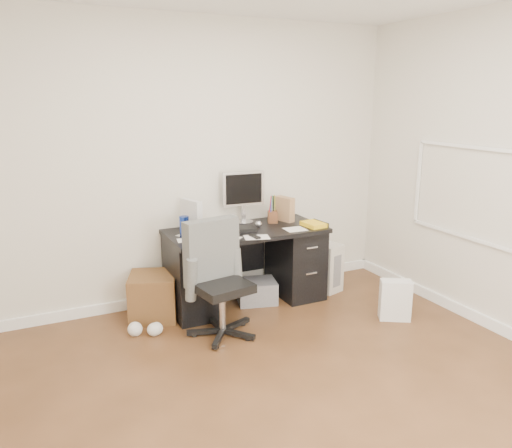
{
  "coord_description": "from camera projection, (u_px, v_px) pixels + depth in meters",
  "views": [
    {
      "loc": [
        -1.58,
        -2.53,
        1.98
      ],
      "look_at": [
        0.19,
        1.2,
        0.92
      ],
      "focal_mm": 35.0,
      "sensor_mm": 36.0,
      "label": 1
    }
  ],
  "objects": [
    {
      "name": "pen_cup",
      "position": [
        273.0,
        209.0,
        4.96
      ],
      "size": [
        0.15,
        0.15,
        0.27
      ],
      "primitive_type": null,
      "rotation": [
        0.0,
        0.0,
        -0.37
      ],
      "color": "#593019",
      "rests_on": "desk"
    },
    {
      "name": "shopping_bag",
      "position": [
        395.0,
        300.0,
        4.52
      ],
      "size": [
        0.33,
        0.31,
        0.37
      ],
      "primitive_type": "cube",
      "rotation": [
        0.0,
        0.0,
        -0.53
      ],
      "color": "silver",
      "rests_on": "ground"
    },
    {
      "name": "loose_papers",
      "position": [
        228.0,
        233.0,
        4.61
      ],
      "size": [
        1.1,
        0.6,
        0.0
      ],
      "primitive_type": null,
      "color": "silver",
      "rests_on": "desk"
    },
    {
      "name": "office_chair",
      "position": [
        222.0,
        280.0,
        4.15
      ],
      "size": [
        0.64,
        0.64,
        0.98
      ],
      "primitive_type": null,
      "rotation": [
        0.0,
        0.0,
        0.17
      ],
      "color": "#4E514E",
      "rests_on": "ground"
    },
    {
      "name": "ground",
      "position": [
        307.0,
        399.0,
        3.36
      ],
      "size": [
        4.0,
        4.0,
        0.0
      ],
      "primitive_type": "plane",
      "color": "#482C17",
      "rests_on": "ground"
    },
    {
      "name": "lcd_monitor",
      "position": [
        243.0,
        197.0,
        4.91
      ],
      "size": [
        0.44,
        0.27,
        0.53
      ],
      "primitive_type": null,
      "rotation": [
        0.0,
        0.0,
        -0.07
      ],
      "color": "#BBBABF",
      "rests_on": "desk"
    },
    {
      "name": "magazine_file",
      "position": [
        285.0,
        209.0,
        5.03
      ],
      "size": [
        0.16,
        0.23,
        0.24
      ],
      "primitive_type": "cube",
      "rotation": [
        0.0,
        0.0,
        0.31
      ],
      "color": "#A4754F",
      "rests_on": "desk"
    },
    {
      "name": "pc_tower",
      "position": [
        319.0,
        264.0,
        5.27
      ],
      "size": [
        0.35,
        0.54,
        0.5
      ],
      "primitive_type": "cube",
      "rotation": [
        0.0,
        0.0,
        0.28
      ],
      "color": "beige",
      "rests_on": "ground"
    },
    {
      "name": "yellow_book",
      "position": [
        314.0,
        224.0,
        4.84
      ],
      "size": [
        0.2,
        0.25,
        0.04
      ],
      "primitive_type": "cube",
      "rotation": [
        0.0,
        0.0,
        0.09
      ],
      "color": "yellow",
      "rests_on": "desk"
    },
    {
      "name": "computer_mouse",
      "position": [
        259.0,
        224.0,
        4.8
      ],
      "size": [
        0.09,
        0.09,
        0.07
      ],
      "primitive_type": "sphere",
      "rotation": [
        0.0,
        0.0,
        0.43
      ],
      "color": "#BBBABF",
      "rests_on": "desk"
    },
    {
      "name": "desk_printer",
      "position": [
        257.0,
        291.0,
        4.92
      ],
      "size": [
        0.44,
        0.39,
        0.22
      ],
      "primitive_type": "cube",
      "rotation": [
        0.0,
        0.0,
        -0.25
      ],
      "color": "slate",
      "rests_on": "ground"
    },
    {
      "name": "room_shell",
      "position": [
        316.0,
        151.0,
        2.99
      ],
      "size": [
        4.02,
        4.02,
        2.71
      ],
      "color": "beige",
      "rests_on": "ground"
    },
    {
      "name": "white_binder",
      "position": [
        191.0,
        216.0,
        4.61
      ],
      "size": [
        0.2,
        0.29,
        0.3
      ],
      "primitive_type": "cube",
      "rotation": [
        0.0,
        0.0,
        0.3
      ],
      "color": "silver",
      "rests_on": "desk"
    },
    {
      "name": "desk",
      "position": [
        246.0,
        264.0,
        4.83
      ],
      "size": [
        1.5,
        0.7,
        0.75
      ],
      "color": "black",
      "rests_on": "ground"
    },
    {
      "name": "travel_mug",
      "position": [
        184.0,
        227.0,
        4.45
      ],
      "size": [
        0.11,
        0.11,
        0.19
      ],
      "primitive_type": "cylinder",
      "rotation": [
        0.0,
        0.0,
        0.38
      ],
      "color": "#16319C",
      "rests_on": "desk"
    },
    {
      "name": "paper_remote",
      "position": [
        257.0,
        236.0,
        4.47
      ],
      "size": [
        0.26,
        0.23,
        0.02
      ],
      "primitive_type": null,
      "rotation": [
        0.0,
        0.0,
        -0.28
      ],
      "color": "silver",
      "rests_on": "desk"
    },
    {
      "name": "wicker_basket",
      "position": [
        153.0,
        296.0,
        4.55
      ],
      "size": [
        0.53,
        0.53,
        0.41
      ],
      "primitive_type": "cube",
      "rotation": [
        0.0,
        0.0,
        -0.34
      ],
      "color": "#503218",
      "rests_on": "ground"
    },
    {
      "name": "keyboard",
      "position": [
        229.0,
        230.0,
        4.65
      ],
      "size": [
        0.52,
        0.21,
        0.03
      ],
      "primitive_type": "cube",
      "rotation": [
        0.0,
        0.0,
        -0.08
      ],
      "color": "black",
      "rests_on": "desk"
    }
  ]
}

